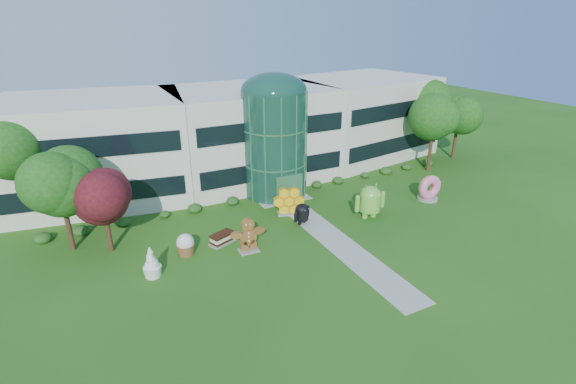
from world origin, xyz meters
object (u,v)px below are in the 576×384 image
donut (429,187)px  gingerbread (248,235)px  android_black (302,212)px  android_green (370,199)px

donut → gingerbread: bearing=-172.1°
android_black → gingerbread: gingerbread is taller
android_black → android_green: bearing=-34.9°
donut → gingerbread: (-18.60, -1.10, 0.11)m
android_green → gingerbread: android_green is taller
android_green → gingerbread: 11.38m
android_green → gingerbread: bearing=-170.2°
android_green → donut: android_green is taller
android_green → android_black: bearing=171.9°
android_black → donut: donut is taller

